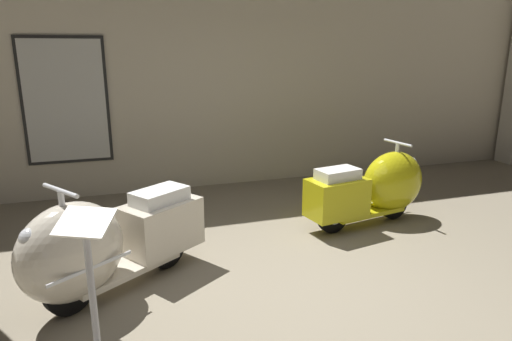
{
  "coord_description": "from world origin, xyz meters",
  "views": [
    {
      "loc": [
        -1.37,
        -3.06,
        1.99
      ],
      "look_at": [
        -0.02,
        1.11,
        0.8
      ],
      "focal_mm": 31.49,
      "sensor_mm": 36.0,
      "label": 1
    }
  ],
  "objects": [
    {
      "name": "showroom_back_wall",
      "position": [
        0.18,
        3.42,
        1.93
      ],
      "size": [
        18.0,
        0.63,
        3.88
      ],
      "color": "#BCB29E",
      "rests_on": "ground"
    },
    {
      "name": "ground_plane",
      "position": [
        0.0,
        0.0,
        0.0
      ],
      "size": [
        60.0,
        60.0,
        0.0
      ],
      "primitive_type": "plane",
      "color": "gray"
    },
    {
      "name": "scooter_1",
      "position": [
        1.5,
        1.25,
        0.43
      ],
      "size": [
        1.61,
        0.71,
        0.95
      ],
      "rotation": [
        0.0,
        0.0,
        0.18
      ],
      "color": "black",
      "rests_on": "ground"
    },
    {
      "name": "info_stanchion",
      "position": [
        -1.57,
        -0.41,
        0.44
      ],
      "size": [
        0.39,
        0.34,
        1.07
      ],
      "color": "#333338",
      "rests_on": "ground"
    },
    {
      "name": "scooter_0",
      "position": [
        -1.52,
        0.51,
        0.46
      ],
      "size": [
        1.64,
        1.32,
        1.01
      ],
      "rotation": [
        0.0,
        0.0,
        -2.55
      ],
      "color": "black",
      "rests_on": "ground"
    }
  ]
}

